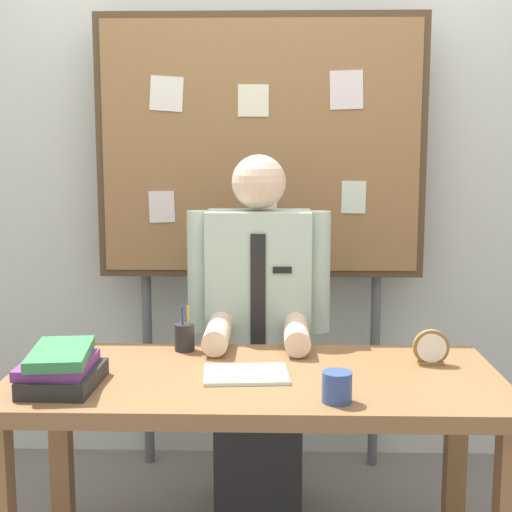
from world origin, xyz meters
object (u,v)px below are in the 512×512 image
object	(u,v)px
pen_holder	(185,337)
bulletin_board	(261,153)
person	(259,350)
coffee_mug	(337,387)
desk_clock	(431,349)
book_stack	(61,368)
open_notebook	(246,374)
desk	(255,405)

from	to	relation	value
pen_holder	bulletin_board	bearing A→B (deg)	69.89
bulletin_board	person	bearing A→B (deg)	-90.00
coffee_mug	pen_holder	world-z (taller)	pen_holder
coffee_mug	pen_holder	bearing A→B (deg)	133.86
bulletin_board	desk_clock	world-z (taller)	bulletin_board
person	pen_holder	bearing A→B (deg)	-130.33
coffee_mug	book_stack	bearing A→B (deg)	172.08
desk_clock	coffee_mug	size ratio (longest dim) A/B	1.34
open_notebook	pen_holder	distance (m)	0.37
bulletin_board	desk_clock	bearing A→B (deg)	-55.52
desk	pen_holder	world-z (taller)	pen_holder
bulletin_board	pen_holder	size ratio (longest dim) A/B	12.59
bulletin_board	desk_clock	size ratio (longest dim) A/B	17.25
person	desk_clock	bearing A→B (deg)	-37.70
desk_clock	coffee_mug	xyz separation A→B (m)	(-0.34, -0.36, -0.01)
desk_clock	pen_holder	bearing A→B (deg)	169.97
desk	desk_clock	bearing A→B (deg)	11.61
bulletin_board	coffee_mug	bearing A→B (deg)	-78.83
desk	bulletin_board	size ratio (longest dim) A/B	0.77
person	open_notebook	world-z (taller)	person
desk	person	xyz separation A→B (m)	(0.00, 0.56, 0.02)
desk_clock	bulletin_board	bearing A→B (deg)	124.48
bulletin_board	pen_holder	xyz separation A→B (m)	(-0.25, -0.69, -0.63)
person	open_notebook	bearing A→B (deg)	-92.60
book_stack	coffee_mug	bearing A→B (deg)	-7.92
desk_clock	open_notebook	bearing A→B (deg)	-167.06
coffee_mug	pen_holder	distance (m)	0.71
person	coffee_mug	bearing A→B (deg)	-73.64
pen_holder	desk	bearing A→B (deg)	-46.30
coffee_mug	pen_holder	size ratio (longest dim) A/B	0.54
open_notebook	coffee_mug	xyz separation A→B (m)	(0.26, -0.22, 0.04)
person	book_stack	bearing A→B (deg)	-129.42
pen_holder	desk_clock	bearing A→B (deg)	-10.03
desk	person	size ratio (longest dim) A/B	1.09
open_notebook	book_stack	bearing A→B (deg)	-168.33
book_stack	open_notebook	xyz separation A→B (m)	(0.54, 0.11, -0.05)
desk	open_notebook	bearing A→B (deg)	-142.89
person	coffee_mug	distance (m)	0.85
bulletin_board	book_stack	size ratio (longest dim) A/B	6.46
person	book_stack	world-z (taller)	person
book_stack	desk_clock	distance (m)	1.17
person	pen_holder	world-z (taller)	person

